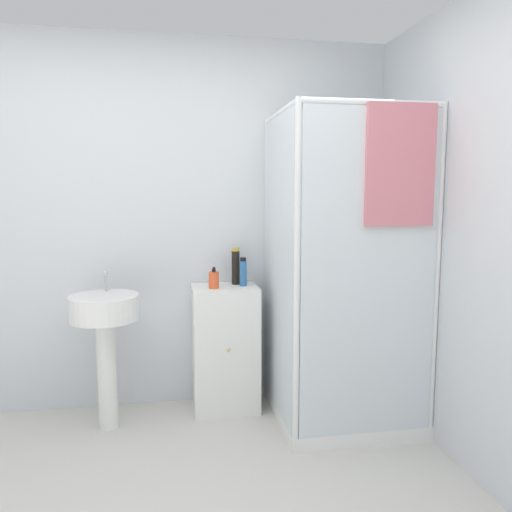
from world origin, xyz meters
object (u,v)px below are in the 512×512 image
at_px(sink, 105,326).
at_px(shampoo_bottle_tall_black, 236,266).
at_px(soap_dispenser, 214,280).
at_px(shampoo_bottle_blue, 243,272).

height_order(sink, shampoo_bottle_tall_black, shampoo_bottle_tall_black).
distance_m(soap_dispenser, shampoo_bottle_blue, 0.21).
height_order(sink, shampoo_bottle_blue, shampoo_bottle_blue).
relative_size(soap_dispenser, shampoo_bottle_blue, 0.74).
bearing_deg(shampoo_bottle_tall_black, shampoo_bottle_blue, -59.81).
relative_size(sink, soap_dispenser, 6.92).
bearing_deg(sink, soap_dispenser, 9.08).
distance_m(sink, shampoo_bottle_blue, 0.94).
xyz_separation_m(sink, shampoo_bottle_tall_black, (0.84, 0.23, 0.31)).
height_order(sink, soap_dispenser, soap_dispenser).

